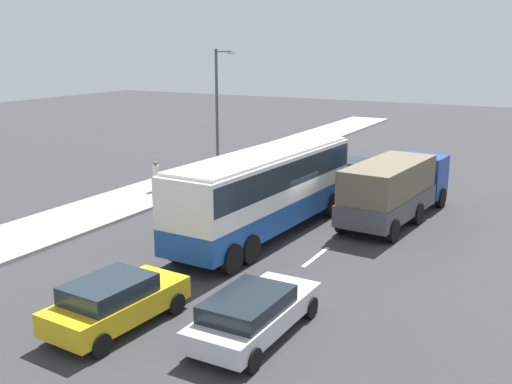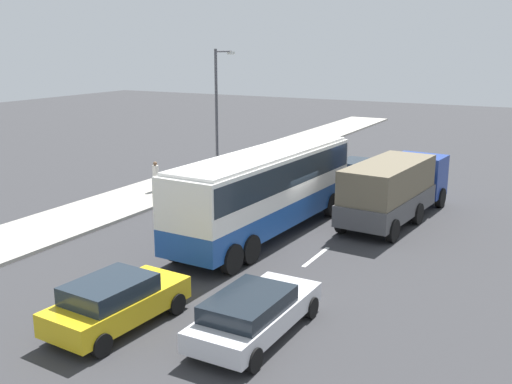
% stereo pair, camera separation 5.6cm
% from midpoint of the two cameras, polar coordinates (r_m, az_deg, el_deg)
% --- Properties ---
extents(ground_plane, '(120.00, 120.00, 0.00)m').
position_cam_midpoint_polar(ground_plane, '(25.81, 3.14, -3.74)').
color(ground_plane, '#333335').
extents(sidewalk_curb, '(80.00, 4.00, 0.15)m').
position_cam_midpoint_polar(sidewalk_curb, '(30.75, -12.77, -1.03)').
color(sidewalk_curb, '#A8A399').
rests_on(sidewalk_curb, ground_plane).
extents(lane_centreline, '(28.78, 0.16, 0.01)m').
position_cam_midpoint_polar(lane_centreline, '(20.83, 3.14, -8.14)').
color(lane_centreline, white).
rests_on(lane_centreline, ground_plane).
extents(coach_bus, '(11.35, 3.17, 3.54)m').
position_cam_midpoint_polar(coach_bus, '(24.68, 0.89, 0.73)').
color(coach_bus, '#1E4C9E').
rests_on(coach_bus, ground_plane).
extents(cargo_truck, '(8.39, 3.20, 2.81)m').
position_cam_midpoint_polar(cargo_truck, '(27.75, 13.06, 0.50)').
color(cargo_truck, navy).
rests_on(cargo_truck, ground_plane).
extents(car_yellow_taxi, '(4.41, 2.21, 1.49)m').
position_cam_midpoint_polar(car_yellow_taxi, '(17.54, -13.29, -10.08)').
color(car_yellow_taxi, gold).
rests_on(car_yellow_taxi, ground_plane).
extents(car_blue_saloon, '(4.49, 2.03, 1.39)m').
position_cam_midpoint_polar(car_blue_saloon, '(34.75, 9.63, 1.98)').
color(car_blue_saloon, '#194799').
rests_on(car_blue_saloon, ground_plane).
extents(car_silver_hatch, '(4.77, 2.03, 1.34)m').
position_cam_midpoint_polar(car_silver_hatch, '(16.59, -0.25, -11.37)').
color(car_silver_hatch, silver).
rests_on(car_silver_hatch, ground_plane).
extents(pedestrian_near_curb, '(0.32, 0.32, 1.59)m').
position_cam_midpoint_polar(pedestrian_near_curb, '(32.45, -9.60, 1.70)').
color(pedestrian_near_curb, brown).
rests_on(pedestrian_near_curb, sidewalk_curb).
extents(street_lamp, '(2.01, 0.24, 7.42)m').
position_cam_midpoint_polar(street_lamp, '(34.25, -3.66, 8.19)').
color(street_lamp, '#47474C').
rests_on(street_lamp, sidewalk_curb).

